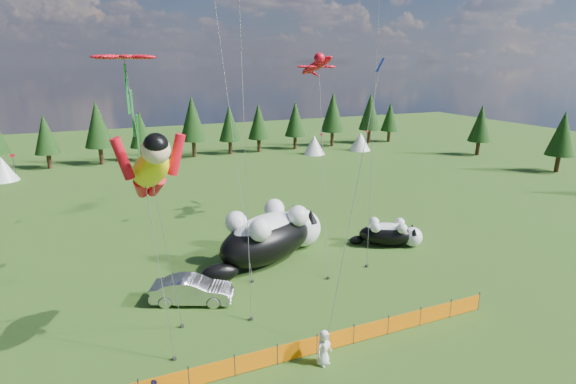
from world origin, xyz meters
The scene contains 12 objects.
ground centered at (0.00, 0.00, 0.00)m, with size 160.00×160.00×0.00m, color #113309.
safety_fence centered at (0.00, -3.00, 0.50)m, with size 22.06×0.06×1.10m.
tree_line centered at (0.00, 45.00, 4.00)m, with size 90.00×4.00×8.00m, color black, non-canonical shape.
festival_tents centered at (11.00, 40.00, 1.40)m, with size 50.00×3.20×2.80m, color white, non-canonical shape.
cat_large centered at (2.88, 7.81, 1.80)m, with size 9.91×6.64×3.80m.
cat_small centered at (11.90, 6.63, 0.94)m, with size 5.06×3.62×1.98m.
car centered at (-3.42, 4.05, 0.76)m, with size 1.61×4.60×1.52m, color #BBBBC0.
spectator_e centered at (0.95, -3.80, 0.86)m, with size 0.84×0.55×1.72m, color white.
superhero_kite centered at (-5.52, 0.19, 8.85)m, with size 4.74×5.06×10.99m.
gecko_kite centered at (9.25, 14.08, 12.99)m, with size 6.19×13.60×17.15m.
flower_kite centered at (-6.09, 0.72, 13.29)m, with size 3.10×3.20×13.64m.
diamond_kite_c centered at (5.01, -0.85, 12.41)m, with size 4.06×2.73×14.02m.
Camera 1 is at (-7.37, -19.26, 13.26)m, focal length 28.00 mm.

